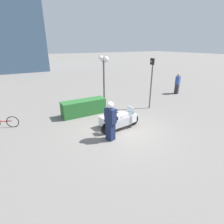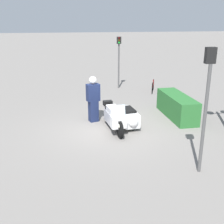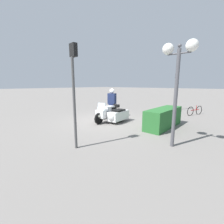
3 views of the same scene
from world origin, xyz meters
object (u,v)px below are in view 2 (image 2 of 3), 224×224
(bicycle_parked, at_px, (153,86))
(officer_rider, at_px, (93,98))
(traffic_light_near, at_px, (207,93))
(traffic_light_far, at_px, (119,54))
(police_motorcycle, at_px, (122,117))
(hedge_bush_curbside, at_px, (177,106))

(bicycle_parked, bearing_deg, officer_rider, -21.01)
(traffic_light_near, height_order, traffic_light_far, traffic_light_near)
(traffic_light_near, distance_m, bicycle_parked, 9.19)
(officer_rider, height_order, bicycle_parked, officer_rider)
(police_motorcycle, bearing_deg, traffic_light_far, 163.86)
(hedge_bush_curbside, relative_size, traffic_light_far, 0.91)
(hedge_bush_curbside, distance_m, traffic_light_near, 4.88)
(officer_rider, bearing_deg, bicycle_parked, -57.35)
(traffic_light_near, bearing_deg, bicycle_parked, -7.51)
(police_motorcycle, height_order, bicycle_parked, police_motorcycle)
(traffic_light_near, relative_size, bicycle_parked, 2.26)
(traffic_light_far, relative_size, bicycle_parked, 2.04)
(officer_rider, distance_m, traffic_light_near, 5.25)
(hedge_bush_curbside, height_order, traffic_light_far, traffic_light_far)
(bicycle_parked, bearing_deg, hedge_bush_curbside, 16.26)
(police_motorcycle, relative_size, bicycle_parked, 1.60)
(hedge_bush_curbside, relative_size, bicycle_parked, 1.85)
(traffic_light_near, bearing_deg, police_motorcycle, 24.94)
(officer_rider, distance_m, bicycle_parked, 5.93)
(officer_rider, height_order, traffic_light_near, traffic_light_near)
(traffic_light_near, xyz_separation_m, bicycle_parked, (-8.85, 1.57, -1.91))
(traffic_light_far, bearing_deg, traffic_light_near, 7.93)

